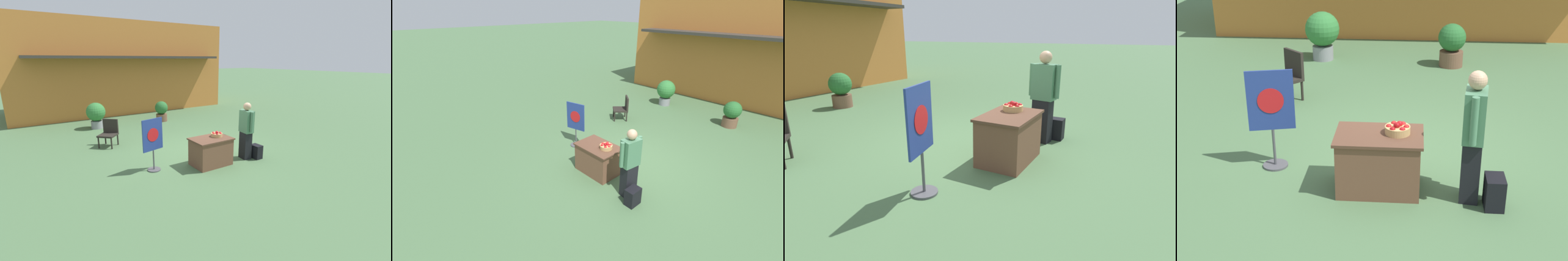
{
  "view_description": "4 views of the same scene",
  "coord_description": "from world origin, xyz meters",
  "views": [
    {
      "loc": [
        -4.52,
        -6.67,
        2.95
      ],
      "look_at": [
        -0.6,
        -0.7,
        0.99
      ],
      "focal_mm": 24.0,
      "sensor_mm": 36.0,
      "label": 1
    },
    {
      "loc": [
        3.93,
        -5.32,
        4.1
      ],
      "look_at": [
        -0.85,
        -0.89,
        1.0
      ],
      "focal_mm": 24.0,
      "sensor_mm": 36.0,
      "label": 2
    },
    {
      "loc": [
        -4.62,
        -2.88,
        2.02
      ],
      "look_at": [
        -0.55,
        -0.63,
        0.54
      ],
      "focal_mm": 28.0,
      "sensor_mm": 36.0,
      "label": 3
    },
    {
      "loc": [
        0.12,
        -7.39,
        3.63
      ],
      "look_at": [
        -0.39,
        -0.87,
        0.77
      ],
      "focal_mm": 50.0,
      "sensor_mm": 36.0,
      "label": 4
    }
  ],
  "objects": [
    {
      "name": "ground_plane",
      "position": [
        0.0,
        0.0,
        0.0
      ],
      "size": [
        120.0,
        120.0,
        0.0
      ],
      "primitive_type": "plane",
      "color": "#4C7047"
    },
    {
      "name": "display_table",
      "position": [
        -0.29,
        -1.03,
        0.4
      ],
      "size": [
        1.14,
        0.78,
        0.79
      ],
      "color": "brown",
      "rests_on": "ground_plane"
    },
    {
      "name": "apple_basket",
      "position": [
        -0.06,
        -0.98,
        0.86
      ],
      "size": [
        0.33,
        0.33,
        0.16
      ],
      "color": "tan",
      "rests_on": "display_table"
    },
    {
      "name": "person_visitor",
      "position": [
        0.89,
        -1.2,
        0.88
      ],
      "size": [
        0.32,
        0.6,
        1.72
      ],
      "rotation": [
        0.0,
        0.0,
        3.0
      ],
      "color": "black",
      "rests_on": "ground_plane"
    },
    {
      "name": "backpack",
      "position": [
        1.18,
        -1.38,
        0.21
      ],
      "size": [
        0.24,
        0.34,
        0.42
      ],
      "color": "black",
      "rests_on": "ground_plane"
    },
    {
      "name": "poster_board",
      "position": [
        -1.83,
        -0.5,
        0.81
      ],
      "size": [
        0.64,
        0.36,
        1.44
      ],
      "rotation": [
        0.0,
        0.0,
        -1.33
      ],
      "color": "#4C4C51",
      "rests_on": "ground_plane"
    },
    {
      "name": "patio_chair",
      "position": [
        -2.23,
        2.3,
        0.51
      ],
      "size": [
        0.78,
        0.78,
        0.93
      ],
      "rotation": [
        0.0,
        0.0,
        3.96
      ],
      "color": "#28231E",
      "rests_on": "ground_plane"
    },
    {
      "name": "potted_plant_near_right",
      "position": [
        -2.03,
        5.02,
        0.66
      ],
      "size": [
        0.8,
        0.8,
        1.13
      ],
      "color": "gray",
      "rests_on": "ground_plane"
    },
    {
      "name": "potted_plant_far_right",
      "position": [
        0.96,
        4.71,
        0.52
      ],
      "size": [
        0.62,
        0.62,
        0.97
      ],
      "color": "brown",
      "rests_on": "ground_plane"
    }
  ]
}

